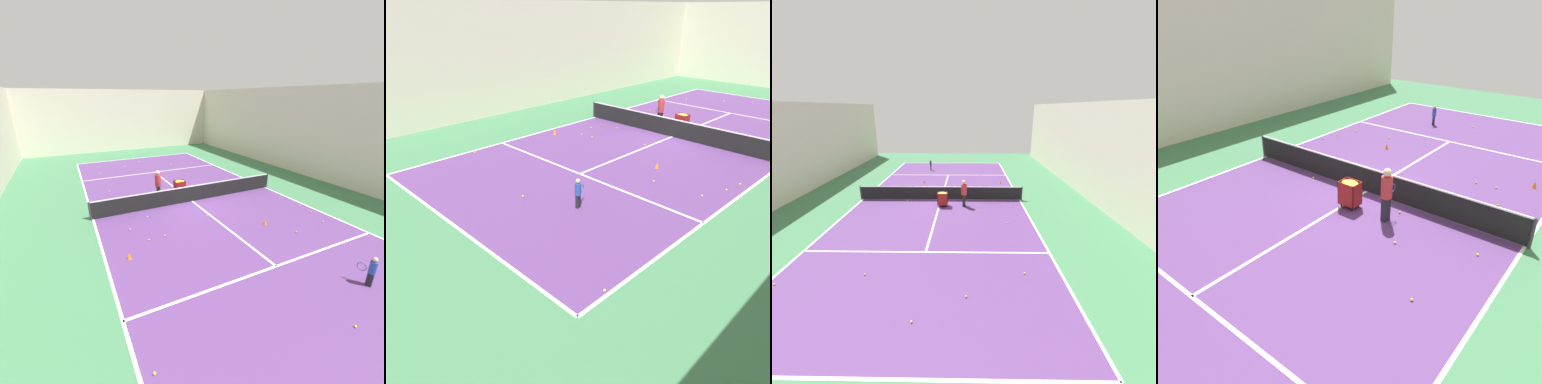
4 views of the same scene
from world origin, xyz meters
The scene contains 31 objects.
ground_plane centered at (0.00, 0.00, 0.00)m, with size 38.42×38.42×0.00m, color #3D754C.
court_playing_area centered at (0.00, 0.00, 0.00)m, with size 10.95×24.97×0.00m.
line_baseline_near centered at (0.00, -12.49, 0.01)m, with size 10.95×0.10×0.00m, color white.
line_sideline_left centered at (-5.47, 0.00, 0.01)m, with size 0.10×24.97×0.00m, color white.
line_sideline_right centered at (5.47, 0.00, 0.01)m, with size 0.10×24.97×0.00m, color white.
line_service_near centered at (0.00, -6.87, 0.01)m, with size 10.95×0.10×0.00m, color white.
line_service_far centered at (0.00, 6.87, 0.01)m, with size 10.95×0.10×0.00m, color white.
line_centre_service centered at (0.00, 0.00, 0.01)m, with size 0.10×13.73×0.00m, color white.
hall_enclosure_right centered at (10.27, 0.00, 3.25)m, with size 0.15×34.72×6.49m.
tennis_net centered at (0.00, 0.00, 0.49)m, with size 11.25×0.10×0.95m.
player_near_baseline centered at (1.94, -8.92, 0.61)m, with size 0.27×0.54×1.07m.
coach_at_net centered at (-1.62, 1.21, 1.01)m, with size 0.38×0.69×1.75m.
ball_cart centered at (-0.23, 1.25, 0.66)m, with size 0.64×0.50×0.94m.
training_cone_0 centered at (1.86, -4.13, 0.12)m, with size 0.18×0.18×0.24m, color orange.
training_cone_1 centered at (-4.64, -4.07, 0.14)m, with size 0.18×0.18×0.26m, color orange.
tennis_ball_0 centered at (-4.59, 1.23, 0.04)m, with size 0.07×0.07×0.07m, color yellow.
tennis_ball_2 centered at (-4.08, -1.87, 0.04)m, with size 0.07×0.07×0.07m, color yellow.
tennis_ball_3 centered at (-2.55, 2.13, 0.04)m, with size 0.07×0.07×0.07m, color yellow.
tennis_ball_4 centered at (-2.98, -0.94, 0.04)m, with size 0.07×0.07×0.07m, color yellow.
tennis_ball_7 centered at (-3.57, -3.14, 0.04)m, with size 0.07×0.07×0.07m, color yellow.
tennis_ball_8 centered at (4.93, -4.15, 0.04)m, with size 0.07×0.07×0.07m, color yellow.
tennis_ball_9 centered at (4.52, -5.23, 0.04)m, with size 0.07×0.07×0.07m, color yellow.
tennis_ball_10 centered at (-1.76, 0.59, 0.04)m, with size 0.07×0.07×0.07m, color yellow.
tennis_ball_11 centered at (5.07, -3.30, 0.04)m, with size 0.07×0.07×0.07m, color yellow.
tennis_ball_12 centered at (-4.07, 3.81, 0.04)m, with size 0.07×0.07×0.07m, color yellow.
tennis_ball_14 centered at (-2.84, -3.10, 0.04)m, with size 0.07×0.07×0.07m, color yellow.
tennis_ball_16 centered at (0.01, -9.78, 0.04)m, with size 0.07×0.07×0.07m, color yellow.
tennis_ball_17 centered at (2.27, 0.38, 0.04)m, with size 0.07×0.07×0.07m, color yellow.
tennis_ball_19 centered at (2.58, -5.40, 0.04)m, with size 0.07×0.07×0.07m, color yellow.
tennis_ball_20 centered at (-0.19, -2.13, 0.04)m, with size 0.07×0.07×0.07m, color yellow.
tennis_ball_21 centered at (5.35, -11.45, 0.04)m, with size 0.07×0.07×0.07m, color yellow.
Camera 4 is at (-6.99, 9.76, 6.09)m, focal length 35.00 mm.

